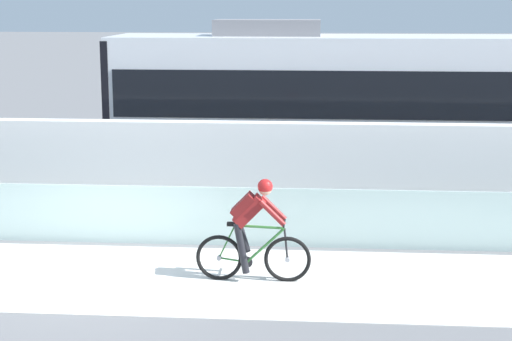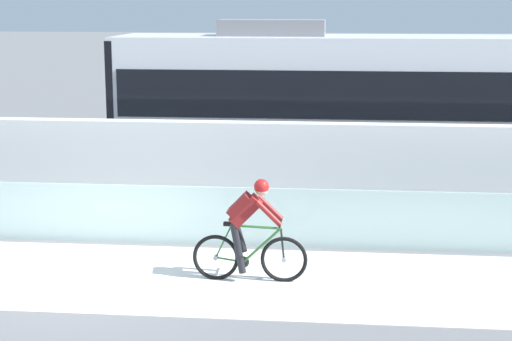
{
  "view_description": "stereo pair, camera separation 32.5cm",
  "coord_description": "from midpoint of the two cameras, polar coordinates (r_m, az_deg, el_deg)",
  "views": [
    {
      "loc": [
        3.49,
        -12.0,
        4.23
      ],
      "look_at": [
        2.37,
        2.35,
        1.25
      ],
      "focal_mm": 57.7,
      "sensor_mm": 36.0,
      "label": 1
    },
    {
      "loc": [
        3.82,
        -11.97,
        4.23
      ],
      "look_at": [
        2.37,
        2.35,
        1.25
      ],
      "focal_mm": 57.7,
      "sensor_mm": 36.0,
      "label": 2
    }
  ],
  "objects": [
    {
      "name": "tram_rail_far",
      "position": [
        20.34,
        -5.97,
        -0.36
      ],
      "size": [
        32.0,
        0.08,
        0.01
      ],
      "primitive_type": "cube",
      "color": "#595654",
      "rests_on": "ground"
    },
    {
      "name": "glass_parapet",
      "position": [
        14.78,
        -10.0,
        -3.01
      ],
      "size": [
        32.0,
        0.05,
        1.05
      ],
      "primitive_type": "cube",
      "color": "#ADC6C1",
      "rests_on": "ground"
    },
    {
      "name": "tram_rail_near",
      "position": [
        18.96,
        -6.75,
        -1.26
      ],
      "size": [
        32.0,
        0.08,
        0.01
      ],
      "primitive_type": "cube",
      "color": "#595654",
      "rests_on": "ground"
    },
    {
      "name": "ground_plane",
      "position": [
        13.23,
        -11.91,
        -7.22
      ],
      "size": [
        200.0,
        200.0,
        0.0
      ],
      "primitive_type": "plane",
      "color": "slate"
    },
    {
      "name": "cyclist_on_bike",
      "position": [
        12.52,
        -0.98,
        -4.21
      ],
      "size": [
        1.77,
        0.58,
        1.61
      ],
      "color": "black",
      "rests_on": "ground"
    },
    {
      "name": "tram",
      "position": [
        18.99,
        6.24,
        4.56
      ],
      "size": [
        11.06,
        2.54,
        3.81
      ],
      "color": "silver",
      "rests_on": "ground"
    },
    {
      "name": "bike_path_deck",
      "position": [
        13.23,
        -11.91,
        -7.19
      ],
      "size": [
        32.0,
        3.2,
        0.01
      ],
      "primitive_type": "cube",
      "color": "silver",
      "rests_on": "ground"
    },
    {
      "name": "concrete_barrier_wall",
      "position": [
        16.39,
        -8.5,
        0.08
      ],
      "size": [
        32.0,
        0.36,
        1.93
      ],
      "primitive_type": "cube",
      "color": "white",
      "rests_on": "ground"
    }
  ]
}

